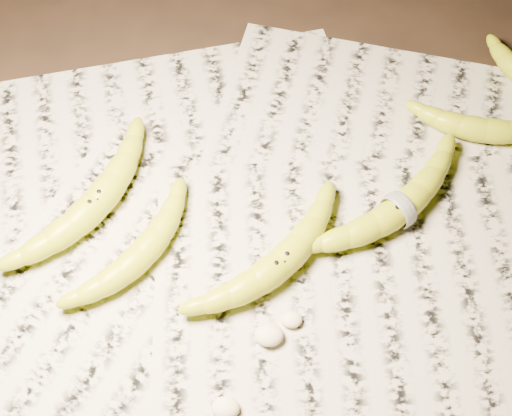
{
  "coord_description": "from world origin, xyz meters",
  "views": [
    {
      "loc": [
        -0.03,
        -0.42,
        0.78
      ],
      "look_at": [
        -0.01,
        0.02,
        0.05
      ],
      "focal_mm": 50.0,
      "sensor_mm": 36.0,
      "label": 1
    }
  ],
  "objects_px": {
    "banana_center": "(280,263)",
    "banana_taped": "(399,208)",
    "banana_left_b": "(142,253)",
    "banana_left_a": "(95,202)",
    "banana_upper_a": "(485,129)"
  },
  "relations": [
    {
      "from": "banana_center",
      "to": "banana_upper_a",
      "type": "xyz_separation_m",
      "value": [
        0.28,
        0.19,
        -0.0
      ]
    },
    {
      "from": "banana_center",
      "to": "banana_upper_a",
      "type": "relative_size",
      "value": 1.2
    },
    {
      "from": "banana_center",
      "to": "banana_taped",
      "type": "bearing_deg",
      "value": -16.69
    },
    {
      "from": "banana_left_b",
      "to": "banana_upper_a",
      "type": "distance_m",
      "value": 0.48
    },
    {
      "from": "banana_left_a",
      "to": "banana_center",
      "type": "bearing_deg",
      "value": -76.39
    },
    {
      "from": "banana_upper_a",
      "to": "banana_left_b",
      "type": "bearing_deg",
      "value": -147.55
    },
    {
      "from": "banana_left_a",
      "to": "banana_upper_a",
      "type": "bearing_deg",
      "value": -43.11
    },
    {
      "from": "banana_taped",
      "to": "banana_left_b",
      "type": "bearing_deg",
      "value": 152.36
    },
    {
      "from": "banana_left_b",
      "to": "banana_center",
      "type": "relative_size",
      "value": 0.86
    },
    {
      "from": "banana_left_a",
      "to": "banana_taped",
      "type": "height_order",
      "value": "banana_left_a"
    },
    {
      "from": "banana_upper_a",
      "to": "banana_taped",
      "type": "bearing_deg",
      "value": -125.93
    },
    {
      "from": "banana_taped",
      "to": "banana_upper_a",
      "type": "distance_m",
      "value": 0.18
    },
    {
      "from": "banana_left_b",
      "to": "banana_center",
      "type": "distance_m",
      "value": 0.17
    },
    {
      "from": "banana_left_a",
      "to": "banana_left_b",
      "type": "relative_size",
      "value": 1.24
    },
    {
      "from": "banana_left_a",
      "to": "banana_center",
      "type": "distance_m",
      "value": 0.24
    }
  ]
}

